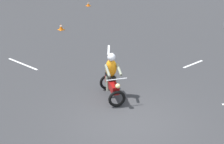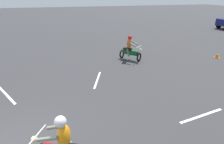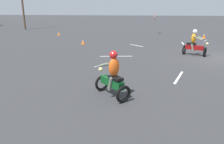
# 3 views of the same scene
# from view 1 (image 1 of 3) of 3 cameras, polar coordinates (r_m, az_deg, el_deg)

# --- Properties ---
(ground_plane) EXTENTS (120.00, 120.00, 0.00)m
(ground_plane) POSITION_cam_1_polar(r_m,az_deg,el_deg) (9.84, 3.15, -9.05)
(ground_plane) COLOR #333335
(motorcycle_rider_foreground) EXTENTS (1.20, 1.52, 1.66)m
(motorcycle_rider_foreground) POSITION_cam_1_polar(r_m,az_deg,el_deg) (10.84, -0.05, -1.25)
(motorcycle_rider_foreground) COLOR black
(motorcycle_rider_foreground) RESTS_ON ground
(traffic_cone_mid_left) EXTENTS (0.32, 0.32, 0.34)m
(traffic_cone_mid_left) POSITION_cam_1_polar(r_m,az_deg,el_deg) (25.18, -4.36, 12.29)
(traffic_cone_mid_left) COLOR orange
(traffic_cone_mid_left) RESTS_ON ground
(traffic_cone_far_left) EXTENTS (0.32, 0.32, 0.36)m
(traffic_cone_far_left) POSITION_cam_1_polar(r_m,az_deg,el_deg) (19.04, -9.31, 8.09)
(traffic_cone_far_left) COLOR orange
(traffic_cone_far_left) RESTS_ON ground
(lane_stripe_e) EXTENTS (1.31, 0.20, 0.01)m
(lane_stripe_e) POSITION_cam_1_polar(r_m,az_deg,el_deg) (14.36, 14.61, 1.43)
(lane_stripe_e) COLOR silver
(lane_stripe_e) RESTS_ON ground
(lane_stripe_ne) EXTENTS (1.01, 1.06, 0.01)m
(lane_stripe_ne) POSITION_cam_1_polar(r_m,az_deg,el_deg) (15.59, -0.62, 4.08)
(lane_stripe_ne) COLOR silver
(lane_stripe_ne) RESTS_ON ground
(lane_stripe_n) EXTENTS (0.37, 2.06, 0.01)m
(lane_stripe_n) POSITION_cam_1_polar(r_m,az_deg,el_deg) (14.47, -16.04, 1.43)
(lane_stripe_n) COLOR silver
(lane_stripe_n) RESTS_ON ground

